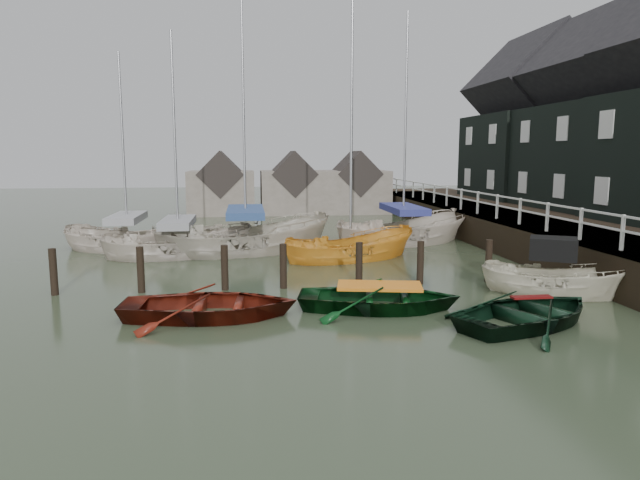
{
  "coord_description": "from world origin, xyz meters",
  "views": [
    {
      "loc": [
        -2.3,
        -14.39,
        4.14
      ],
      "look_at": [
        0.04,
        3.66,
        1.4
      ],
      "focal_mm": 32.0,
      "sensor_mm": 36.0,
      "label": 1
    }
  ],
  "objects": [
    {
      "name": "sailboat_e",
      "position": [
        -7.44,
        10.94,
        0.06
      ],
      "size": [
        6.56,
        4.43,
        9.55
      ],
      "rotation": [
        0.0,
        0.0,
        1.19
      ],
      "color": "beige",
      "rests_on": "ground"
    },
    {
      "name": "rowboat_green",
      "position": [
        1.2,
        0.21,
        0.0
      ],
      "size": [
        4.86,
        3.9,
        0.9
      ],
      "primitive_type": "imported",
      "rotation": [
        0.0,
        0.0,
        1.37
      ],
      "color": "black",
      "rests_on": "ground"
    },
    {
      "name": "land_strip",
      "position": [
        15.0,
        10.0,
        0.0
      ],
      "size": [
        14.0,
        38.0,
        1.5
      ],
      "primitive_type": "cube",
      "color": "black",
      "rests_on": "ground"
    },
    {
      "name": "rowboat_dkgreen",
      "position": [
        4.57,
        -1.62,
        0.0
      ],
      "size": [
        5.18,
        4.59,
        0.89
      ],
      "primitive_type": "imported",
      "rotation": [
        0.0,
        0.0,
        2.01
      ],
      "color": "black",
      "rests_on": "ground"
    },
    {
      "name": "sailboat_a",
      "position": [
        -5.08,
        9.18,
        0.06
      ],
      "size": [
        6.33,
        3.25,
        10.08
      ],
      "rotation": [
        0.0,
        0.0,
        1.74
      ],
      "color": "beige",
      "rests_on": "ground"
    },
    {
      "name": "sailboat_b",
      "position": [
        -2.35,
        9.78,
        0.06
      ],
      "size": [
        8.06,
        4.65,
        12.16
      ],
      "rotation": [
        0.0,
        0.0,
        1.82
      ],
      "color": "beige",
      "rests_on": "ground"
    },
    {
      "name": "rowboat_red",
      "position": [
        -3.28,
        0.01,
        0.0
      ],
      "size": [
        4.66,
        3.47,
        0.92
      ],
      "primitive_type": "imported",
      "rotation": [
        0.0,
        0.0,
        1.51
      ],
      "color": "#57170C",
      "rests_on": "ground"
    },
    {
      "name": "far_sheds",
      "position": [
        0.83,
        26.0,
        1.86
      ],
      "size": [
        14.0,
        4.08,
        4.39
      ],
      "color": "#665B51",
      "rests_on": "ground"
    },
    {
      "name": "mooring_pilings",
      "position": [
        -1.11,
        3.0,
        0.5
      ],
      "size": [
        13.72,
        0.22,
        1.8
      ],
      "color": "black",
      "rests_on": "ground"
    },
    {
      "name": "ground",
      "position": [
        0.0,
        0.0,
        0.0
      ],
      "size": [
        120.0,
        120.0,
        0.0
      ],
      "primitive_type": "plane",
      "color": "#323D27",
      "rests_on": "ground"
    },
    {
      "name": "sailboat_c",
      "position": [
        1.79,
        7.71,
        0.02
      ],
      "size": [
        6.11,
        3.79,
        11.22
      ],
      "rotation": [
        0.0,
        0.0,
        1.88
      ],
      "color": "orange",
      "rests_on": "ground"
    },
    {
      "name": "motorboat",
      "position": [
        6.7,
        1.06,
        0.1
      ],
      "size": [
        4.46,
        3.42,
        2.52
      ],
      "rotation": [
        0.0,
        0.0,
        1.07
      ],
      "color": "beige",
      "rests_on": "ground"
    },
    {
      "name": "sailboat_d",
      "position": [
        4.97,
        11.35,
        0.06
      ],
      "size": [
        7.57,
        4.76,
        11.81
      ],
      "rotation": [
        0.0,
        0.0,
        1.89
      ],
      "color": "beige",
      "rests_on": "ground"
    },
    {
      "name": "pier",
      "position": [
        9.48,
        10.0,
        0.71
      ],
      "size": [
        3.04,
        32.0,
        2.7
      ],
      "color": "black",
      "rests_on": "ground"
    }
  ]
}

